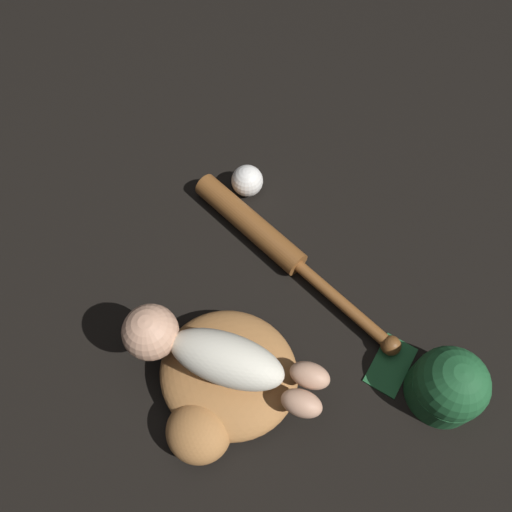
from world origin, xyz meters
The scene contains 6 objects.
ground_plane centered at (0.00, 0.00, 0.00)m, with size 6.00×6.00×0.00m, color black.
baseball_glove centered at (-0.02, -0.01, 0.05)m, with size 0.33×0.35×0.09m.
baby_figure centered at (0.02, -0.02, 0.14)m, with size 0.40×0.21×0.11m.
baseball_bat centered at (0.11, -0.34, 0.03)m, with size 0.61×0.14×0.06m.
baseball centered at (0.25, -0.44, 0.04)m, with size 0.08×0.08×0.08m.
baseball_cap centered at (-0.38, -0.27, 0.06)m, with size 0.22×0.15×0.15m.
Camera 1 is at (-0.23, 0.16, 1.04)m, focal length 35.00 mm.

